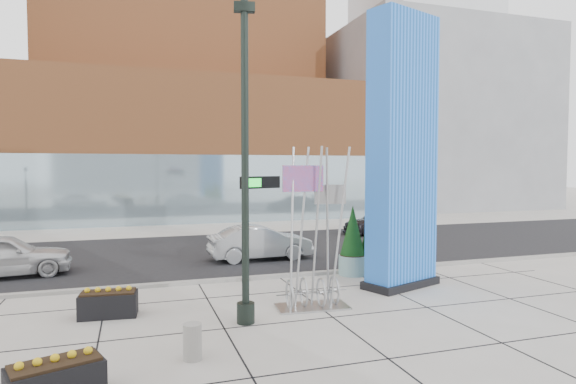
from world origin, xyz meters
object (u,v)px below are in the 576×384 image
object	(u,v)px
public_art_sculpture	(313,266)
overhead_street_sign	(260,191)
blue_pylon	(402,157)
car_white_west	(2,256)
lamp_post	(245,190)
concrete_bollard	(192,342)
car_silver_mid	(260,243)

from	to	relation	value
public_art_sculpture	overhead_street_sign	bearing A→B (deg)	103.31
blue_pylon	overhead_street_sign	size ratio (longest dim) A/B	2.45
overhead_street_sign	car_white_west	world-z (taller)	overhead_street_sign
blue_pylon	car_white_west	size ratio (longest dim) A/B	1.93
lamp_post	car_white_west	xyz separation A→B (m)	(-7.45, 7.89, -2.71)
concrete_bollard	car_silver_mid	bearing A→B (deg)	67.74
overhead_street_sign	lamp_post	bearing A→B (deg)	-133.60
blue_pylon	concrete_bollard	xyz separation A→B (m)	(-7.60, -4.16, -4.08)
car_white_west	car_silver_mid	size ratio (longest dim) A/B	1.05
car_silver_mid	car_white_west	bearing A→B (deg)	90.03
public_art_sculpture	concrete_bollard	world-z (taller)	public_art_sculpture
public_art_sculpture	concrete_bollard	distance (m)	4.79
public_art_sculpture	car_white_west	size ratio (longest dim) A/B	0.99
car_white_west	blue_pylon	bearing A→B (deg)	-121.08
concrete_bollard	car_silver_mid	distance (m)	11.12
concrete_bollard	overhead_street_sign	xyz separation A→B (m)	(3.23, 6.53, 2.85)
lamp_post	overhead_street_sign	world-z (taller)	lamp_post
blue_pylon	car_silver_mid	xyz separation A→B (m)	(-3.39, 6.12, -3.72)
lamp_post	car_silver_mid	bearing A→B (deg)	72.67
blue_pylon	concrete_bollard	size ratio (longest dim) A/B	11.89
blue_pylon	lamp_post	distance (m)	6.41
concrete_bollard	public_art_sculpture	bearing A→B (deg)	35.95
lamp_post	car_silver_mid	world-z (taller)	lamp_post
blue_pylon	public_art_sculpture	bearing A→B (deg)	179.89
concrete_bollard	overhead_street_sign	distance (m)	7.82
concrete_bollard	overhead_street_sign	size ratio (longest dim) A/B	0.21
lamp_post	blue_pylon	bearing A→B (deg)	19.79
car_silver_mid	public_art_sculpture	bearing A→B (deg)	174.87
concrete_bollard	car_white_west	distance (m)	11.50
blue_pylon	concrete_bollard	distance (m)	9.58
car_white_west	public_art_sculpture	bearing A→B (deg)	-134.45
lamp_post	concrete_bollard	world-z (taller)	lamp_post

